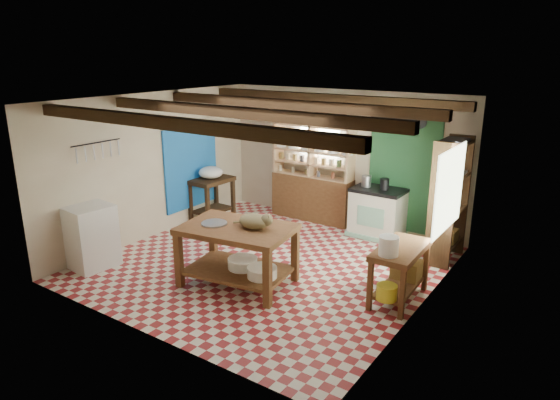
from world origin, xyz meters
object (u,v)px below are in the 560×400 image
Objects in this scene: stove at (377,213)px; white_cabinet at (92,237)px; right_counter at (399,274)px; prep_table at (212,199)px; cat at (254,221)px; work_table at (238,255)px.

white_cabinet is at bearing -129.74° from stove.
stove reaches higher than right_counter.
cat is (2.49, -1.88, 0.56)m from prep_table.
prep_table is 2.78m from white_cabinet.
white_cabinet is 4.71m from right_counter.
white_cabinet is 0.92× the size of right_counter.
white_cabinet reaches higher than right_counter.
work_table reaches higher than right_counter.
work_table is 3.08m from stove.
cat is at bearing -102.49° from stove.
stove is 2.99m from cat.
work_table is at bearing -178.69° from cat.
prep_table is at bearing 164.13° from right_counter.
work_table is at bearing -39.05° from prep_table.
cat is (-1.89, -0.76, 0.60)m from right_counter.
prep_table is (-2.25, 1.97, -0.01)m from work_table.
stove is 0.93× the size of white_cabinet.
cat reaches higher than white_cabinet.
prep_table is 1.89× the size of cat.
white_cabinet is 2.19× the size of cat.
prep_table is 0.80× the size of right_counter.
cat is (2.51, 0.90, 0.49)m from white_cabinet.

